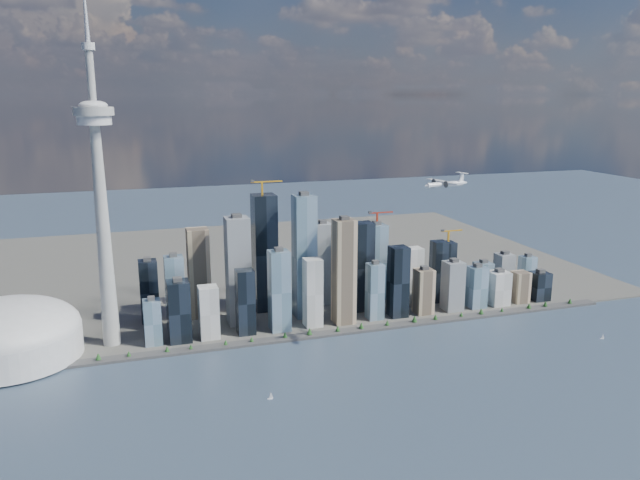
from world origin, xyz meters
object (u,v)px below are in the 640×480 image
object	(u,v)px
airplane	(446,184)
sailboat_west	(271,397)
sailboat_east	(603,337)
needle_tower	(100,194)
dome_stadium	(9,334)

from	to	relation	value
airplane	sailboat_west	distance (m)	377.37
airplane	sailboat_west	xyz separation A→B (m)	(-272.82, -64.61, -252.58)
sailboat_east	airplane	bearing A→B (deg)	-166.45
airplane	sailboat_east	distance (m)	375.44
needle_tower	sailboat_west	xyz separation A→B (m)	(192.63, -244.42, -232.45)
sailboat_west	sailboat_east	xyz separation A→B (m)	(548.57, 35.07, -0.49)
needle_tower	airplane	bearing A→B (deg)	-21.12
sailboat_west	airplane	bearing A→B (deg)	22.88
dome_stadium	sailboat_east	xyz separation A→B (m)	(881.20, -199.35, -36.53)
dome_stadium	airplane	size ratio (longest dim) A/B	2.63
dome_stadium	sailboat_west	world-z (taller)	dome_stadium
airplane	sailboat_east	world-z (taller)	airplane
sailboat_east	sailboat_west	bearing A→B (deg)	-156.67
dome_stadium	sailboat_east	world-z (taller)	dome_stadium
needle_tower	airplane	distance (m)	499.38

